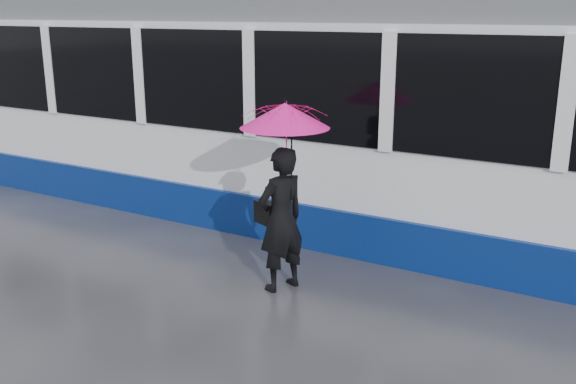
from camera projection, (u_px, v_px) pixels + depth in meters
The scene contains 6 objects.
ground at pixel (303, 292), 7.45m from camera, with size 90.00×90.00×0.00m, color #29292E.
rails at pixel (386, 230), 9.52m from camera, with size 34.00×1.51×0.02m.
tram at pixel (324, 115), 9.60m from camera, with size 26.00×2.56×3.35m.
woman at pixel (281, 220), 7.33m from camera, with size 0.62×0.41×1.69m, color black.
umbrella at pixel (285, 133), 7.03m from camera, with size 1.28×1.28×1.14m.
handbag at pixel (266, 213), 7.44m from camera, with size 0.33×0.23×0.44m.
Camera 1 is at (3.34, -5.99, 3.15)m, focal length 40.00 mm.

